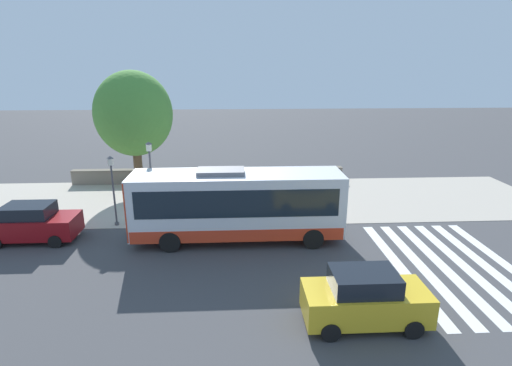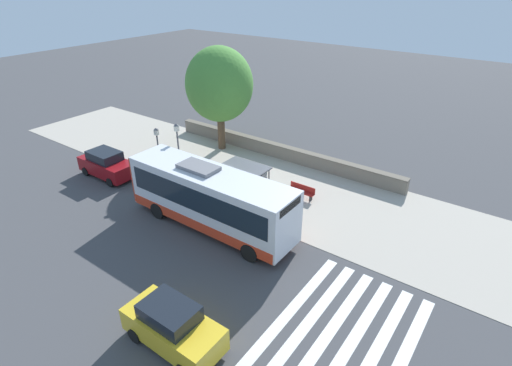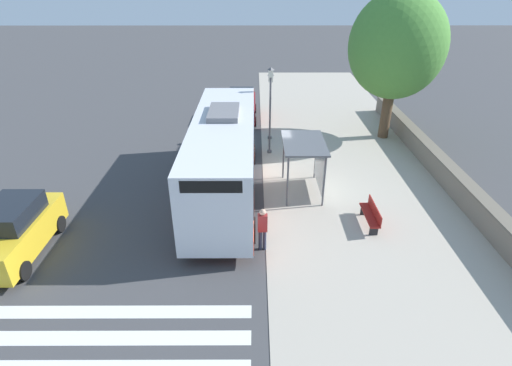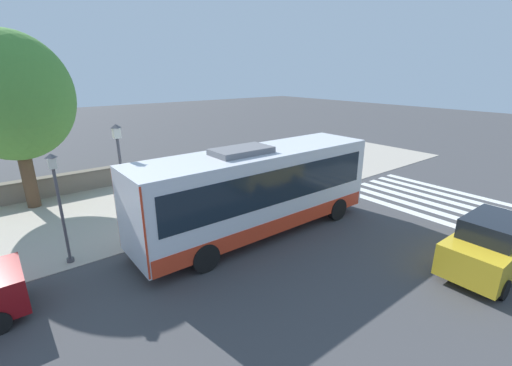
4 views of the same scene
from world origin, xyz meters
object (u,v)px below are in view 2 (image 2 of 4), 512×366
(bus, at_px, (210,198))
(street_lamp_near, at_px, (158,150))
(street_lamp_far, at_px, (179,152))
(bus_shelter, at_px, (246,171))
(bench, at_px, (302,191))
(shade_tree, at_px, (219,85))
(pedestrian, at_px, (287,222))
(parked_car_behind_bus, at_px, (107,164))
(parked_car_far_lane, at_px, (173,326))

(bus, relative_size, street_lamp_near, 2.63)
(bus, bearing_deg, street_lamp_far, -115.16)
(bus_shelter, relative_size, bench, 1.62)
(bench, height_order, shade_tree, shade_tree)
(street_lamp_near, distance_m, shade_tree, 7.47)
(bus, xyz_separation_m, pedestrian, (-1.60, 4.08, -0.91))
(pedestrian, height_order, street_lamp_far, street_lamp_far)
(bus_shelter, xyz_separation_m, street_lamp_near, (1.40, -6.39, 0.31))
(street_lamp_far, xyz_separation_m, parked_car_behind_bus, (1.71, -5.67, -1.82))
(street_lamp_far, xyz_separation_m, shade_tree, (-6.94, -2.36, 2.53))
(parked_car_behind_bus, bearing_deg, pedestrian, 94.69)
(bus_shelter, distance_m, street_lamp_near, 6.55)
(bus, height_order, bus_shelter, bus)
(street_lamp_near, distance_m, street_lamp_far, 2.12)
(parked_car_behind_bus, height_order, parked_car_far_lane, parked_car_far_lane)
(pedestrian, distance_m, shade_tree, 13.96)
(street_lamp_near, xyz_separation_m, street_lamp_far, (0.08, 2.08, 0.42))
(parked_car_far_lane, bearing_deg, bench, -172.41)
(bus, bearing_deg, pedestrian, 111.36)
(parked_car_behind_bus, bearing_deg, shade_tree, 159.07)
(bus_shelter, relative_size, parked_car_far_lane, 0.70)
(parked_car_behind_bus, bearing_deg, bus, 87.62)
(parked_car_far_lane, bearing_deg, bus_shelter, -157.21)
(shade_tree, xyz_separation_m, parked_car_far_lane, (16.11, 11.15, -4.33))
(bus, distance_m, shade_tree, 11.89)
(pedestrian, xyz_separation_m, shade_tree, (-7.48, -10.99, 4.28))
(parked_car_behind_bus, bearing_deg, street_lamp_far, 106.78)
(shade_tree, bearing_deg, street_lamp_near, 2.40)
(shade_tree, bearing_deg, bench, 71.35)
(bus, distance_m, street_lamp_near, 6.99)
(bus, xyz_separation_m, shade_tree, (-9.07, -6.91, 3.38))
(bench, distance_m, street_lamp_near, 10.03)
(parked_car_far_lane, bearing_deg, street_lamp_far, -136.23)
(street_lamp_far, relative_size, parked_car_far_lane, 1.12)
(bus_shelter, bearing_deg, parked_car_behind_bus, -72.30)
(street_lamp_far, height_order, parked_car_far_lane, street_lamp_far)
(street_lamp_far, bearing_deg, parked_car_far_lane, 43.77)
(bench, bearing_deg, pedestrian, 19.95)
(pedestrian, distance_m, parked_car_far_lane, 8.64)
(parked_car_behind_bus, bearing_deg, bench, 113.23)
(street_lamp_near, bearing_deg, bus, 71.51)
(shade_tree, bearing_deg, pedestrian, 55.77)
(bus_shelter, bearing_deg, shade_tree, -129.29)
(shade_tree, height_order, parked_car_far_lane, shade_tree)
(pedestrian, xyz_separation_m, bench, (-4.29, -1.56, -0.51))
(pedestrian, xyz_separation_m, parked_car_behind_bus, (1.17, -14.30, -0.07))
(bus_shelter, bearing_deg, bench, 129.64)
(pedestrian, xyz_separation_m, street_lamp_far, (-0.54, -8.62, 1.76))
(bus, distance_m, parked_car_behind_bus, 10.27)
(street_lamp_far, bearing_deg, bus, 64.84)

